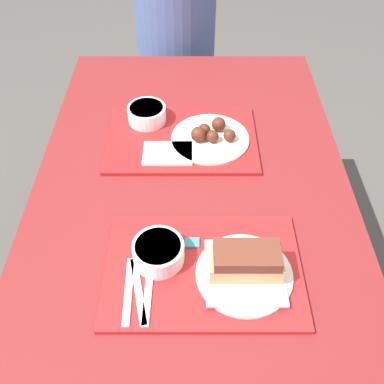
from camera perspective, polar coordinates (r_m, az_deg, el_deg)
name	(u,v)px	position (r m, az deg, el deg)	size (l,w,h in m)	color
ground_plane	(193,325)	(1.79, 0.09, -17.34)	(12.00, 12.00, 0.00)	#4C4742
picnic_table	(193,221)	(1.23, 0.13, -3.88)	(0.89, 1.51, 0.75)	maroon
picnic_bench_far	(193,107)	(2.15, 0.12, 11.30)	(0.84, 0.28, 0.42)	maroon
tray_near	(204,269)	(1.01, 1.62, -10.28)	(0.46, 0.31, 0.01)	red
tray_far	(183,139)	(1.33, -1.22, 7.04)	(0.46, 0.31, 0.01)	red
bowl_coleslaw_near	(159,251)	(1.00, -4.36, -7.89)	(0.12, 0.12, 0.05)	white
brisket_sandwich_plate	(246,267)	(0.97, 7.25, -9.86)	(0.22, 0.22, 0.09)	beige
plastic_fork_near	(139,291)	(0.98, -7.03, -12.91)	(0.05, 0.17, 0.00)	white
plastic_knife_near	(149,291)	(0.98, -5.71, -12.94)	(0.02, 0.17, 0.00)	white
plastic_spoon_near	(129,290)	(0.98, -8.34, -12.87)	(0.02, 0.17, 0.00)	white
condiment_packet	(193,243)	(1.04, 0.17, -6.77)	(0.04, 0.03, 0.01)	teal
bowl_coleslaw_far	(148,113)	(1.38, -5.90, 10.41)	(0.12, 0.12, 0.05)	white
wings_plate_far	(212,136)	(1.31, 2.63, 7.53)	(0.24, 0.24, 0.05)	beige
napkin_far	(169,153)	(1.27, -3.12, 5.18)	(0.14, 0.10, 0.01)	white
person_seated_across	(177,33)	(1.96, -2.04, 20.44)	(0.34, 0.34, 0.75)	#4C6093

